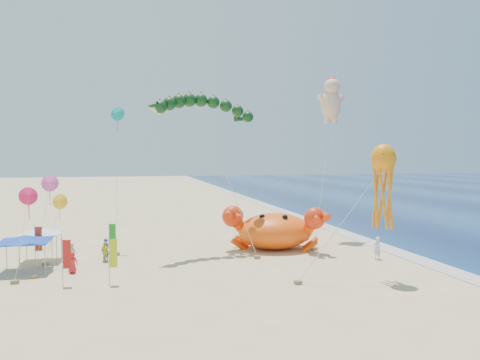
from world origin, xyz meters
name	(u,v)px	position (x,y,z in m)	size (l,w,h in m)	color
ground	(270,261)	(0.00, 0.00, 0.00)	(320.00, 320.00, 0.00)	#D1B784
foam_strip	(401,253)	(12.00, 0.00, 0.01)	(320.00, 320.00, 0.00)	silver
crab_inflatable	(275,230)	(1.90, 4.46, 1.78)	(9.24, 7.91, 4.05)	#FF530D
dragon_kite	(202,110)	(-4.71, 4.86, 12.52)	(10.24, 6.70, 13.65)	black
cherub_kite	(331,99)	(9.27, 8.73, 14.31)	(5.41, 6.75, 16.54)	#FFC09B
octopus_kite	(383,180)	(5.74, -7.36, 6.89)	(7.11, 1.55, 9.34)	orange
canopy_blue	(25,239)	(-18.57, 0.90, 2.44)	(3.85, 3.85, 2.71)	gray
canopy_white	(41,231)	(-18.01, 4.27, 2.44)	(3.27, 3.27, 2.71)	gray
feather_flags	(82,246)	(-14.42, -0.70, 2.01)	(6.32, 7.10, 3.20)	gray
beachgoers	(141,253)	(-10.19, 1.37, 0.86)	(25.10, 5.14, 1.87)	white
small_kites	(67,180)	(-15.87, 3.68, 6.55)	(7.47, 11.33, 13.01)	yellow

